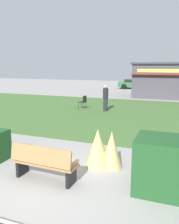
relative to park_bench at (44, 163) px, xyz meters
name	(u,v)px	position (x,y,z in m)	size (l,w,h in m)	color
ground_plane	(53,182)	(0.22, 0.01, -0.48)	(80.00, 80.00, 0.00)	#999691
lawn_patch	(128,113)	(0.22, 9.09, -0.48)	(36.00, 12.00, 0.01)	#446B33
park_bench	(44,163)	(0.00, 0.00, 0.00)	(1.72, 0.58, 0.95)	#9E7547
hedge_right	(179,167)	(3.15, 0.57, 0.15)	(1.95, 1.10, 1.27)	#1E4C23
ornamental_grass_behind_left	(112,150)	(1.37, 1.37, 0.05)	(0.63, 0.63, 1.06)	tan
ornamental_grass_behind_right	(98,148)	(0.98, 1.29, 0.08)	(0.75, 0.75, 1.11)	tan
cafe_chair_east	(83,101)	(-2.94, 9.66, 0.05)	(0.49, 0.49, 0.89)	black
person_strolling	(106,98)	(-1.28, 9.37, 0.38)	(0.34, 0.34, 1.69)	#23232D
parked_car_west_slot	(135,84)	(-2.20, 25.11, 0.16)	(4.33, 2.32, 1.20)	#2D6638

